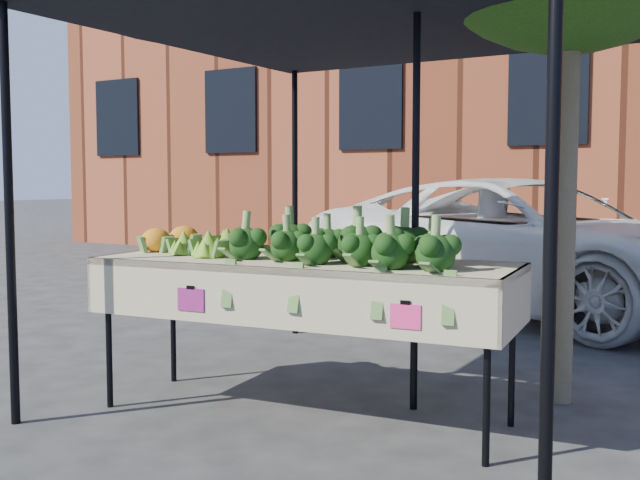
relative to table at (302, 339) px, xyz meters
The scene contains 9 objects.
ground 0.48m from the table, 145.10° to the left, with size 90.00×90.00×0.00m, color #27272A.
table is the anchor object (origin of this frame).
canopy 1.07m from the table, 74.78° to the left, with size 3.16×3.16×2.74m, color black, non-canonical shape.
broccoli_heap 0.64m from the table, ahead, with size 1.37×0.57×0.26m, color black.
romanesco_cluster 0.86m from the table, behind, with size 0.43×0.57×0.20m, color #7DBC31.
cauliflower_pair 1.17m from the table, behind, with size 0.23×0.43×0.18m, color orange.
vehicle 4.65m from the table, 88.27° to the left, with size 2.29×1.38×4.97m, color white.
street_tree 2.12m from the table, 40.74° to the left, with size 1.87×1.87×3.69m, color #1E4C14, non-canonical shape.
building_left 13.75m from the table, 113.01° to the left, with size 12.00×8.00×9.00m, color maroon.
Camera 1 is at (2.36, -3.67, 1.34)m, focal length 42.10 mm.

